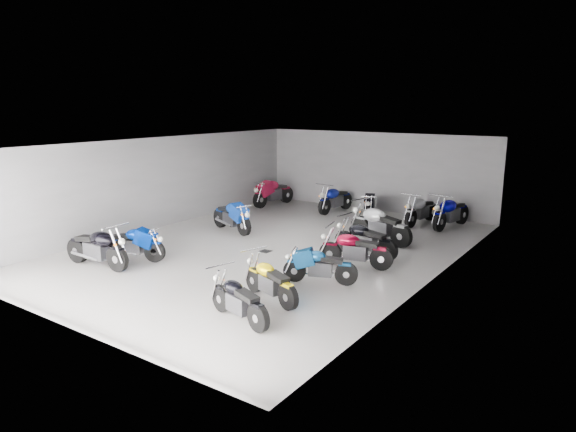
% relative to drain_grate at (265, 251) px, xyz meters
% --- Properties ---
extents(ground, '(14.00, 14.00, 0.00)m').
position_rel_drain_grate_xyz_m(ground, '(0.00, 0.50, -0.01)').
color(ground, gray).
rests_on(ground, ground).
extents(wall_back, '(10.00, 0.10, 3.20)m').
position_rel_drain_grate_xyz_m(wall_back, '(0.00, 7.50, 1.59)').
color(wall_back, slate).
rests_on(wall_back, ground).
extents(wall_left, '(0.10, 14.00, 3.20)m').
position_rel_drain_grate_xyz_m(wall_left, '(-5.00, 0.50, 1.59)').
color(wall_left, slate).
rests_on(wall_left, ground).
extents(wall_right, '(0.10, 14.00, 3.20)m').
position_rel_drain_grate_xyz_m(wall_right, '(5.00, 0.50, 1.59)').
color(wall_right, slate).
rests_on(wall_right, ground).
extents(ceiling, '(10.00, 14.00, 0.04)m').
position_rel_drain_grate_xyz_m(ceiling, '(0.00, 0.50, 3.21)').
color(ceiling, black).
rests_on(ceiling, wall_back).
extents(drain_grate, '(0.32, 0.32, 0.01)m').
position_rel_drain_grate_xyz_m(drain_grate, '(0.00, 0.00, 0.00)').
color(drain_grate, black).
rests_on(drain_grate, ground).
extents(motorcycle_left_a, '(2.28, 0.49, 1.00)m').
position_rel_drain_grate_xyz_m(motorcycle_left_a, '(-2.82, -3.79, 0.54)').
color(motorcycle_left_a, black).
rests_on(motorcycle_left_a, ground).
extents(motorcycle_left_b, '(1.94, 0.80, 0.89)m').
position_rel_drain_grate_xyz_m(motorcycle_left_b, '(-2.54, -2.83, 0.48)').
color(motorcycle_left_b, black).
rests_on(motorcycle_left_b, ground).
extents(motorcycle_left_e, '(2.17, 0.80, 0.98)m').
position_rel_drain_grate_xyz_m(motorcycle_left_e, '(-2.43, 1.30, 0.53)').
color(motorcycle_left_e, black).
rests_on(motorcycle_left_e, ground).
extents(motorcycle_right_a, '(1.85, 0.61, 0.83)m').
position_rel_drain_grate_xyz_m(motorcycle_right_a, '(2.58, -4.31, 0.45)').
color(motorcycle_right_a, black).
rests_on(motorcycle_right_a, ground).
extents(motorcycle_right_b, '(1.86, 0.74, 0.84)m').
position_rel_drain_grate_xyz_m(motorcycle_right_b, '(2.45, -3.05, 0.45)').
color(motorcycle_right_b, black).
rests_on(motorcycle_right_b, ground).
extents(motorcycle_right_c, '(1.76, 0.84, 0.82)m').
position_rel_drain_grate_xyz_m(motorcycle_right_c, '(2.78, -1.45, 0.44)').
color(motorcycle_right_c, black).
rests_on(motorcycle_right_c, ground).
extents(motorcycle_right_d, '(2.03, 0.62, 0.90)m').
position_rel_drain_grate_xyz_m(motorcycle_right_d, '(2.89, 0.19, 0.49)').
color(motorcycle_right_d, black).
rests_on(motorcycle_right_d, ground).
extents(motorcycle_right_e, '(2.08, 0.46, 0.91)m').
position_rel_drain_grate_xyz_m(motorcycle_right_e, '(2.65, 1.27, 0.49)').
color(motorcycle_right_e, black).
rests_on(motorcycle_right_e, ground).
extents(motorcycle_right_f, '(2.33, 0.72, 1.04)m').
position_rel_drain_grate_xyz_m(motorcycle_right_f, '(2.35, 2.92, 0.56)').
color(motorcycle_right_f, black).
rests_on(motorcycle_right_f, ground).
extents(motorcycle_back_a, '(0.55, 2.37, 1.04)m').
position_rel_drain_grate_xyz_m(motorcycle_back_a, '(-4.00, 5.82, 0.56)').
color(motorcycle_back_a, black).
rests_on(motorcycle_back_a, ground).
extents(motorcycle_back_c, '(0.49, 2.24, 0.98)m').
position_rel_drain_grate_xyz_m(motorcycle_back_c, '(-1.11, 6.16, 0.53)').
color(motorcycle_back_c, black).
rests_on(motorcycle_back_c, ground).
extents(motorcycle_back_d, '(0.80, 1.95, 0.89)m').
position_rel_drain_grate_xyz_m(motorcycle_back_d, '(0.45, 6.21, 0.48)').
color(motorcycle_back_d, black).
rests_on(motorcycle_back_d, ground).
extents(motorcycle_back_e, '(0.51, 2.20, 0.97)m').
position_rel_drain_grate_xyz_m(motorcycle_back_e, '(2.54, 6.09, 0.52)').
color(motorcycle_back_e, black).
rests_on(motorcycle_back_e, ground).
extents(motorcycle_back_f, '(0.63, 2.31, 1.02)m').
position_rel_drain_grate_xyz_m(motorcycle_back_f, '(3.62, 6.14, 0.55)').
color(motorcycle_back_f, black).
rests_on(motorcycle_back_f, ground).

